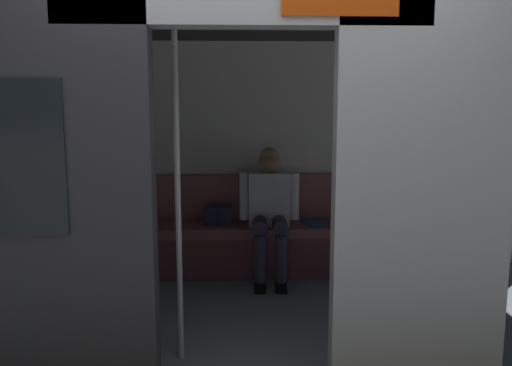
{
  "coord_description": "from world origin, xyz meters",
  "views": [
    {
      "loc": [
        0.04,
        2.7,
        1.63
      ],
      "look_at": [
        -0.11,
        -1.23,
        1.03
      ],
      "focal_mm": 37.59,
      "sensor_mm": 36.0,
      "label": 1
    }
  ],
  "objects_px": {
    "bench_seat": "(241,238)",
    "book": "(313,223)",
    "grab_pole_door": "(178,192)",
    "handbag": "(218,215)",
    "train_car": "(234,117)",
    "person_seated": "(269,204)"
  },
  "relations": [
    {
      "from": "person_seated",
      "to": "book",
      "type": "relative_size",
      "value": 5.49
    },
    {
      "from": "handbag",
      "to": "grab_pole_door",
      "type": "relative_size",
      "value": 0.12
    },
    {
      "from": "handbag",
      "to": "train_car",
      "type": "bearing_deg",
      "value": 98.31
    },
    {
      "from": "bench_seat",
      "to": "book",
      "type": "bearing_deg",
      "value": -176.25
    },
    {
      "from": "train_car",
      "to": "person_seated",
      "type": "distance_m",
      "value": 1.3
    },
    {
      "from": "train_car",
      "to": "bench_seat",
      "type": "relative_size",
      "value": 1.93
    },
    {
      "from": "train_car",
      "to": "handbag",
      "type": "height_order",
      "value": "train_car"
    },
    {
      "from": "bench_seat",
      "to": "book",
      "type": "relative_size",
      "value": 15.06
    },
    {
      "from": "train_car",
      "to": "book",
      "type": "height_order",
      "value": "train_car"
    },
    {
      "from": "bench_seat",
      "to": "grab_pole_door",
      "type": "height_order",
      "value": "grab_pole_door"
    },
    {
      "from": "bench_seat",
      "to": "book",
      "type": "height_order",
      "value": "book"
    },
    {
      "from": "bench_seat",
      "to": "handbag",
      "type": "xyz_separation_m",
      "value": [
        0.22,
        -0.08,
        0.2
      ]
    },
    {
      "from": "grab_pole_door",
      "to": "train_car",
      "type": "bearing_deg",
      "value": -118.16
    },
    {
      "from": "train_car",
      "to": "grab_pole_door",
      "type": "bearing_deg",
      "value": 61.84
    },
    {
      "from": "handbag",
      "to": "book",
      "type": "bearing_deg",
      "value": 177.8
    },
    {
      "from": "grab_pole_door",
      "to": "handbag",
      "type": "bearing_deg",
      "value": -96.07
    },
    {
      "from": "book",
      "to": "grab_pole_door",
      "type": "distance_m",
      "value": 2.08
    },
    {
      "from": "train_car",
      "to": "handbag",
      "type": "xyz_separation_m",
      "value": [
        0.16,
        -1.08,
        -0.95
      ]
    },
    {
      "from": "book",
      "to": "train_car",
      "type": "bearing_deg",
      "value": 30.72
    },
    {
      "from": "handbag",
      "to": "book",
      "type": "distance_m",
      "value": 0.9
    },
    {
      "from": "bench_seat",
      "to": "book",
      "type": "xyz_separation_m",
      "value": [
        -0.68,
        -0.04,
        0.13
      ]
    },
    {
      "from": "bench_seat",
      "to": "grab_pole_door",
      "type": "relative_size",
      "value": 1.53
    }
  ]
}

